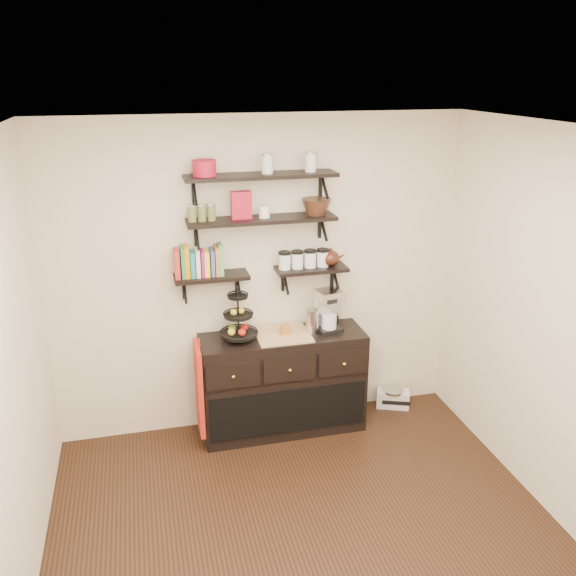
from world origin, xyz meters
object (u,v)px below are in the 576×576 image
Objects in this scene: fruit_stand at (239,322)px; coffee_maker at (328,311)px; sideboard at (283,383)px; radio at (393,398)px.

coffee_maker is (0.77, 0.02, 0.02)m from fruit_stand.
radio is (1.09, 0.10, -0.36)m from sideboard.
coffee_maker is at bearing 1.65° from fruit_stand.
coffee_maker is 1.21m from radio.
sideboard is 3.06× the size of fruit_stand.
fruit_stand is at bearing -154.82° from radio.
sideboard is 0.74m from coffee_maker.
sideboard is 4.18× the size of radio.
fruit_stand is at bearing 179.53° from sideboard.
radio is (1.46, 0.10, -0.97)m from fruit_stand.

